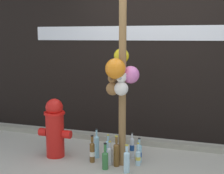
{
  "coord_description": "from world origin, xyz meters",
  "views": [
    {
      "loc": [
        0.89,
        -3.49,
        1.66
      ],
      "look_at": [
        -0.32,
        0.26,
        1.02
      ],
      "focal_mm": 50.18,
      "sensor_mm": 36.0,
      "label": 1
    }
  ],
  "objects_px": {
    "memorial_post": "(121,52)",
    "bottle_9": "(121,145)",
    "bottle_4": "(105,159)",
    "bottle_7": "(127,161)",
    "bottle_8": "(138,157)",
    "fire_hydrant": "(55,128)",
    "bottle_5": "(132,147)",
    "bottle_6": "(139,153)",
    "bottle_0": "(92,152)",
    "bottle_3": "(116,154)",
    "bottle_10": "(97,146)",
    "bottle_2": "(108,149)",
    "bottle_1": "(110,155)"
  },
  "relations": [
    {
      "from": "memorial_post",
      "to": "bottle_9",
      "type": "relative_size",
      "value": 6.63
    },
    {
      "from": "bottle_4",
      "to": "bottle_7",
      "type": "xyz_separation_m",
      "value": [
        0.29,
        -0.02,
        0.02
      ]
    },
    {
      "from": "bottle_8",
      "to": "fire_hydrant",
      "type": "bearing_deg",
      "value": -177.89
    },
    {
      "from": "bottle_5",
      "to": "bottle_6",
      "type": "bearing_deg",
      "value": -40.96
    },
    {
      "from": "memorial_post",
      "to": "bottle_0",
      "type": "xyz_separation_m",
      "value": [
        -0.39,
        -0.01,
        -1.32
      ]
    },
    {
      "from": "bottle_3",
      "to": "bottle_8",
      "type": "relative_size",
      "value": 1.33
    },
    {
      "from": "bottle_3",
      "to": "bottle_5",
      "type": "height_order",
      "value": "bottle_3"
    },
    {
      "from": "memorial_post",
      "to": "bottle_10",
      "type": "distance_m",
      "value": 1.37
    },
    {
      "from": "bottle_2",
      "to": "bottle_7",
      "type": "distance_m",
      "value": 0.46
    },
    {
      "from": "bottle_5",
      "to": "bottle_8",
      "type": "bearing_deg",
      "value": -56.94
    },
    {
      "from": "memorial_post",
      "to": "bottle_0",
      "type": "distance_m",
      "value": 1.38
    },
    {
      "from": "bottle_8",
      "to": "bottle_3",
      "type": "bearing_deg",
      "value": -158.36
    },
    {
      "from": "bottle_3",
      "to": "bottle_5",
      "type": "bearing_deg",
      "value": 67.94
    },
    {
      "from": "bottle_1",
      "to": "bottle_7",
      "type": "distance_m",
      "value": 0.33
    },
    {
      "from": "bottle_5",
      "to": "bottle_10",
      "type": "bearing_deg",
      "value": -164.86
    },
    {
      "from": "bottle_1",
      "to": "memorial_post",
      "type": "bearing_deg",
      "value": 6.61
    },
    {
      "from": "fire_hydrant",
      "to": "bottle_9",
      "type": "relative_size",
      "value": 1.94
    },
    {
      "from": "bottle_4",
      "to": "bottle_9",
      "type": "xyz_separation_m",
      "value": [
        0.07,
        0.48,
        0.03
      ]
    },
    {
      "from": "bottle_10",
      "to": "bottle_6",
      "type": "bearing_deg",
      "value": 1.68
    },
    {
      "from": "bottle_5",
      "to": "bottle_2",
      "type": "bearing_deg",
      "value": -150.42
    },
    {
      "from": "bottle_1",
      "to": "bottle_3",
      "type": "relative_size",
      "value": 0.78
    },
    {
      "from": "bottle_8",
      "to": "bottle_9",
      "type": "xyz_separation_m",
      "value": [
        -0.3,
        0.24,
        0.05
      ]
    },
    {
      "from": "bottle_4",
      "to": "bottle_9",
      "type": "bearing_deg",
      "value": 81.55
    },
    {
      "from": "bottle_1",
      "to": "bottle_6",
      "type": "relative_size",
      "value": 0.94
    },
    {
      "from": "bottle_7",
      "to": "bottle_9",
      "type": "distance_m",
      "value": 0.54
    },
    {
      "from": "bottle_0",
      "to": "bottle_4",
      "type": "height_order",
      "value": "bottle_0"
    },
    {
      "from": "memorial_post",
      "to": "bottle_2",
      "type": "relative_size",
      "value": 7.8
    },
    {
      "from": "bottle_5",
      "to": "bottle_7",
      "type": "distance_m",
      "value": 0.47
    },
    {
      "from": "bottle_2",
      "to": "bottle_7",
      "type": "height_order",
      "value": "same"
    },
    {
      "from": "bottle_4",
      "to": "bottle_8",
      "type": "distance_m",
      "value": 0.44
    },
    {
      "from": "bottle_1",
      "to": "bottle_8",
      "type": "height_order",
      "value": "bottle_1"
    },
    {
      "from": "bottle_3",
      "to": "bottle_6",
      "type": "xyz_separation_m",
      "value": [
        0.25,
        0.2,
        -0.04
      ]
    },
    {
      "from": "memorial_post",
      "to": "bottle_4",
      "type": "relative_size",
      "value": 8.15
    },
    {
      "from": "bottle_0",
      "to": "bottle_8",
      "type": "distance_m",
      "value": 0.61
    },
    {
      "from": "fire_hydrant",
      "to": "bottle_6",
      "type": "distance_m",
      "value": 1.21
    },
    {
      "from": "memorial_post",
      "to": "bottle_4",
      "type": "bearing_deg",
      "value": -132.44
    },
    {
      "from": "fire_hydrant",
      "to": "bottle_4",
      "type": "relative_size",
      "value": 2.39
    },
    {
      "from": "bottle_2",
      "to": "bottle_9",
      "type": "bearing_deg",
      "value": 56.3
    },
    {
      "from": "bottle_2",
      "to": "bottle_5",
      "type": "xyz_separation_m",
      "value": [
        0.29,
        0.16,
        0.0
      ]
    },
    {
      "from": "fire_hydrant",
      "to": "bottle_3",
      "type": "bearing_deg",
      "value": -3.81
    },
    {
      "from": "bottle_0",
      "to": "bottle_6",
      "type": "xyz_separation_m",
      "value": [
        0.6,
        0.18,
        -0.01
      ]
    },
    {
      "from": "bottle_3",
      "to": "bottle_4",
      "type": "relative_size",
      "value": 1.18
    },
    {
      "from": "bottle_2",
      "to": "bottle_5",
      "type": "bearing_deg",
      "value": 29.58
    },
    {
      "from": "bottle_0",
      "to": "memorial_post",
      "type": "bearing_deg",
      "value": 1.87
    },
    {
      "from": "bottle_7",
      "to": "bottle_2",
      "type": "bearing_deg",
      "value": 138.41
    },
    {
      "from": "fire_hydrant",
      "to": "bottle_2",
      "type": "xyz_separation_m",
      "value": [
        0.75,
        0.09,
        -0.26
      ]
    },
    {
      "from": "bottle_1",
      "to": "bottle_8",
      "type": "distance_m",
      "value": 0.37
    },
    {
      "from": "bottle_0",
      "to": "bottle_5",
      "type": "relative_size",
      "value": 1.01
    },
    {
      "from": "fire_hydrant",
      "to": "bottle_9",
      "type": "distance_m",
      "value": 0.95
    },
    {
      "from": "bottle_4",
      "to": "bottle_8",
      "type": "bearing_deg",
      "value": 33.3
    }
  ]
}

